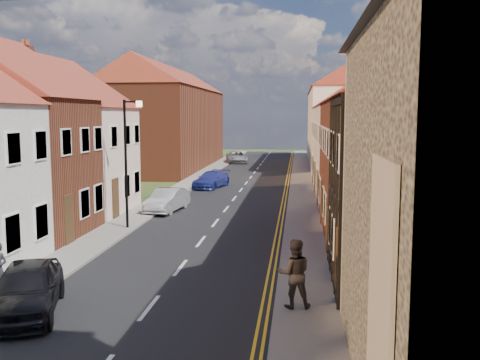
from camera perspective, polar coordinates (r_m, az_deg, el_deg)
road at (r=34.80m, az=-0.61°, el=-1.99°), size 7.00×90.00×0.02m
pavement_left at (r=35.59m, az=-7.67°, el=-1.77°), size 1.80×90.00×0.12m
pavement_right at (r=34.55m, az=6.65°, el=-2.02°), size 1.80×90.00×0.12m
cottage_r_tudor at (r=17.62m, az=23.26°, el=3.31°), size 8.30×5.20×9.00m
cottage_r_white_near at (r=22.84m, az=19.41°, el=4.20°), size 8.30×6.00×9.00m
cottage_r_cream_mid at (r=28.12m, az=16.93°, el=4.74°), size 8.30×5.20×9.00m
cottage_r_pink at (r=33.44m, az=15.23°, el=5.09°), size 8.30×6.00×9.00m
cottage_r_white_far at (r=38.79m, az=14.00°, el=5.36°), size 8.30×5.20×9.00m
cottage_r_cream_far at (r=44.14m, az=13.06°, el=5.55°), size 8.30×6.00×9.00m
cottage_l_pink at (r=31.05m, az=-19.42°, el=4.63°), size 8.30×6.30×8.80m
block_right_far at (r=59.36m, az=11.35°, el=6.69°), size 8.30×24.20×10.50m
block_left_far at (r=55.77m, az=-7.71°, el=6.76°), size 8.30×24.20×10.50m
lamppost at (r=25.47m, az=-11.92°, el=2.58°), size 0.88×0.15×6.00m
car_near at (r=15.95m, az=-21.81°, el=-10.71°), size 2.90×4.48×1.42m
car_mid at (r=30.37m, az=-7.77°, el=-2.14°), size 1.91×4.10×1.30m
car_far at (r=40.01m, az=-3.08°, el=0.04°), size 2.68×4.51×1.23m
car_distant at (r=60.70m, az=-0.35°, el=2.45°), size 3.06×5.06×1.31m
pedestrian_right at (r=14.99m, az=5.81°, el=-9.88°), size 1.00×0.82×1.92m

